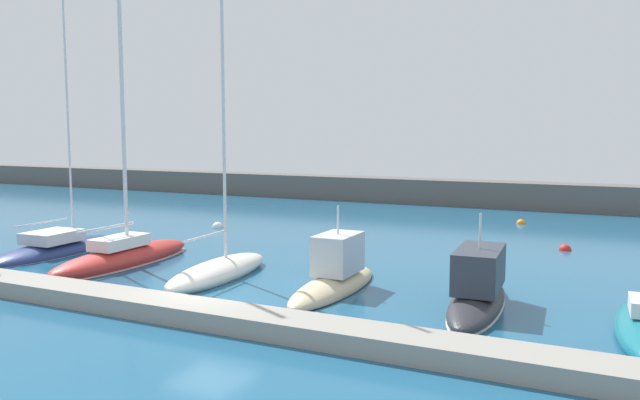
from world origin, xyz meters
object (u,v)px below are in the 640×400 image
Objects in this scene: sailboat_ivory_third at (219,269)px; motorboat_charcoal_fifth at (478,290)px; sailboat_navy_nearest at (57,249)px; mooring_buoy_red at (565,250)px; motorboat_sand_fourth at (335,278)px; mooring_buoy_white at (218,227)px; sailboat_red_second at (124,253)px; mooring_buoy_orange at (521,224)px.

motorboat_charcoal_fifth is (10.07, 0.30, 0.22)m from sailboat_ivory_third.
sailboat_navy_nearest is 24.53m from mooring_buoy_red.
motorboat_sand_fourth reaches higher than mooring_buoy_red.
sailboat_ivory_third is 13.43m from mooring_buoy_white.
sailboat_red_second is at bearing 82.69° from sailboat_ivory_third.
sailboat_navy_nearest is at bearing -133.32° from mooring_buoy_orange.
sailboat_red_second is 1.11× the size of sailboat_ivory_third.
sailboat_ivory_third is at bearing -112.45° from mooring_buoy_orange.
motorboat_sand_fourth is at bearing -90.91° from sailboat_red_second.
sailboat_navy_nearest is 20.07m from motorboat_charcoal_fifth.
mooring_buoy_white is at bearing 55.35° from motorboat_charcoal_fifth.
motorboat_charcoal_fifth is at bearing -98.11° from mooring_buoy_red.
motorboat_sand_fourth is 1.00× the size of motorboat_charcoal_fifth.
motorboat_charcoal_fifth reaches higher than motorboat_sand_fourth.
sailboat_ivory_third is at bearing -95.33° from sailboat_red_second.
motorboat_charcoal_fifth reaches higher than mooring_buoy_white.
sailboat_red_second is at bearing 89.22° from motorboat_sand_fourth.
mooring_buoy_red is at bearing -30.85° from motorboat_sand_fourth.
sailboat_ivory_third reaches higher than mooring_buoy_white.
motorboat_charcoal_fifth is at bearing -94.53° from sailboat_navy_nearest.
motorboat_sand_fourth is at bearing 85.06° from motorboat_charcoal_fifth.
mooring_buoy_red is 19.59m from mooring_buoy_white.
sailboat_red_second is at bearing -76.80° from mooring_buoy_white.
motorboat_sand_fourth is at bearing -120.17° from mooring_buoy_red.
sailboat_ivory_third reaches higher than motorboat_sand_fourth.
mooring_buoy_white is at bearing -149.35° from mooring_buoy_orange.
motorboat_charcoal_fifth is 9.92× the size of mooring_buoy_white.
mooring_buoy_orange is (-1.56, 20.29, -0.60)m from motorboat_charcoal_fifth.
motorboat_sand_fourth is (10.16, -0.02, -0.06)m from sailboat_red_second.
sailboat_ivory_third is 17.04m from mooring_buoy_red.
sailboat_navy_nearest is 4.73m from sailboat_red_second.
mooring_buoy_red is (11.78, 12.30, -0.38)m from sailboat_ivory_third.
sailboat_red_second reaches higher than sailboat_ivory_third.
mooring_buoy_orange is 0.87× the size of mooring_buoy_white.
sailboat_red_second is at bearing 85.74° from motorboat_charcoal_fifth.
motorboat_charcoal_fifth is at bearing -91.82° from motorboat_sand_fourth.
mooring_buoy_white is (2.22, 9.97, -0.20)m from sailboat_navy_nearest.
mooring_buoy_white is at bearing 49.46° from motorboat_sand_fourth.
sailboat_ivory_third is at bearing 87.89° from motorboat_charcoal_fifth.
sailboat_navy_nearest is at bearing -152.52° from mooring_buoy_red.
mooring_buoy_orange is at bearing -45.90° from sailboat_navy_nearest.
sailboat_ivory_third is at bearing -54.65° from mooring_buoy_white.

